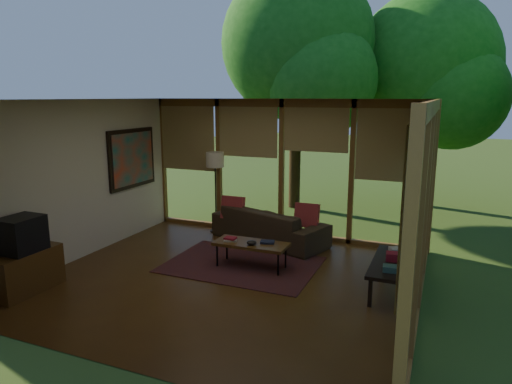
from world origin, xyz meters
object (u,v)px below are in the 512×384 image
at_px(floor_lamp, 215,164).
at_px(coffee_table, 251,245).
at_px(side_console, 394,265).
at_px(television, 22,234).
at_px(sofa, 269,225).
at_px(media_cabinet, 25,271).

relative_size(floor_lamp, coffee_table, 1.38).
bearing_deg(coffee_table, floor_lamp, 132.79).
height_order(floor_lamp, coffee_table, floor_lamp).
bearing_deg(coffee_table, side_console, -2.45).
xyz_separation_m(television, floor_lamp, (1.14, 3.67, 0.56)).
height_order(television, floor_lamp, floor_lamp).
bearing_deg(side_console, coffee_table, 177.55).
distance_m(sofa, media_cabinet, 4.23).
relative_size(floor_lamp, side_console, 1.18).
relative_size(sofa, television, 4.13).
bearing_deg(television, floor_lamp, 72.75).
bearing_deg(media_cabinet, sofa, 55.16).
height_order(television, side_console, television).
bearing_deg(media_cabinet, coffee_table, 38.45).
distance_m(sofa, coffee_table, 1.40).
relative_size(television, coffee_table, 0.46).
distance_m(television, side_console, 5.26).
bearing_deg(floor_lamp, side_console, -24.37).
bearing_deg(television, side_console, 22.31).
height_order(sofa, television, television).
distance_m(television, floor_lamp, 3.88).
distance_m(television, coffee_table, 3.37).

